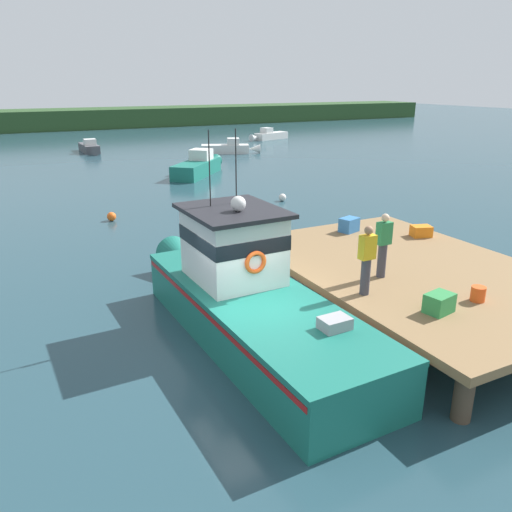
# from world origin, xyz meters

# --- Properties ---
(ground_plane) EXTENTS (200.00, 200.00, 0.00)m
(ground_plane) POSITION_xyz_m (0.00, 0.00, 0.00)
(ground_plane) COLOR #23424C
(dock) EXTENTS (6.00, 9.00, 1.20)m
(dock) POSITION_xyz_m (4.80, 0.00, 1.07)
(dock) COLOR #4C3D2D
(dock) RESTS_ON ground
(main_fishing_boat) EXTENTS (2.76, 9.85, 4.80)m
(main_fishing_boat) POSITION_xyz_m (0.19, 0.73, 1.01)
(main_fishing_boat) COLOR #196B5B
(main_fishing_boat) RESTS_ON ground
(crate_single_by_cleat) EXTENTS (0.67, 0.55, 0.42)m
(crate_single_by_cleat) POSITION_xyz_m (3.25, -2.36, 1.41)
(crate_single_by_cleat) COLOR #2D8442
(crate_single_by_cleat) RESTS_ON dock
(crate_stack_mid_dock) EXTENTS (0.70, 0.60, 0.46)m
(crate_stack_mid_dock) POSITION_xyz_m (5.28, 3.49, 1.43)
(crate_stack_mid_dock) COLOR #3370B2
(crate_stack_mid_dock) RESTS_ON dock
(crate_single_far) EXTENTS (0.71, 0.61, 0.34)m
(crate_single_far) POSITION_xyz_m (6.99, 2.01, 1.37)
(crate_single_far) COLOR orange
(crate_single_far) RESTS_ON dock
(bait_bucket) EXTENTS (0.32, 0.32, 0.34)m
(bait_bucket) POSITION_xyz_m (4.48, -2.32, 1.37)
(bait_bucket) COLOR #E04C19
(bait_bucket) RESTS_ON dock
(deckhand_by_the_boat) EXTENTS (0.36, 0.22, 1.63)m
(deckhand_by_the_boat) POSITION_xyz_m (3.53, -0.16, 2.06)
(deckhand_by_the_boat) COLOR #383842
(deckhand_by_the_boat) RESTS_ON dock
(deckhand_further_back) EXTENTS (0.36, 0.22, 1.63)m
(deckhand_further_back) POSITION_xyz_m (2.47, -0.85, 2.06)
(deckhand_further_back) COLOR #383842
(deckhand_further_back) RESTS_ON dock
(moored_boat_outer_mooring) EXTENTS (4.92, 2.33, 1.23)m
(moored_boat_outer_mooring) POSITION_xyz_m (21.40, 38.70, 0.42)
(moored_boat_outer_mooring) COLOR silver
(moored_boat_outer_mooring) RESTS_ON ground
(moored_boat_far_right) EXTENTS (1.21, 4.62, 1.17)m
(moored_boat_far_right) POSITION_xyz_m (2.79, 36.74, 0.40)
(moored_boat_far_right) COLOR #4C4C51
(moored_boat_far_right) RESTS_ON ground
(moored_boat_mid_harbor) EXTENTS (5.15, 5.50, 1.60)m
(moored_boat_mid_harbor) POSITION_xyz_m (7.25, 22.23, 0.55)
(moored_boat_mid_harbor) COLOR #196B5B
(moored_boat_mid_harbor) RESTS_ON ground
(moored_boat_near_channel) EXTENTS (4.98, 2.84, 1.27)m
(moored_boat_near_channel) POSITION_xyz_m (13.29, 30.80, 0.44)
(moored_boat_near_channel) COLOR silver
(moored_boat_near_channel) RESTS_ON ground
(mooring_buoy_outer) EXTENTS (0.39, 0.39, 0.39)m
(mooring_buoy_outer) POSITION_xyz_m (-0.46, 12.95, 0.20)
(mooring_buoy_outer) COLOR #EA5B19
(mooring_buoy_outer) RESTS_ON ground
(mooring_buoy_spare_mooring) EXTENTS (0.38, 0.38, 0.38)m
(mooring_buoy_spare_mooring) POSITION_xyz_m (8.22, 12.91, 0.19)
(mooring_buoy_spare_mooring) COLOR silver
(mooring_buoy_spare_mooring) RESTS_ON ground
(far_shoreline) EXTENTS (120.00, 8.00, 2.40)m
(far_shoreline) POSITION_xyz_m (0.00, 62.00, 1.20)
(far_shoreline) COLOR #284723
(far_shoreline) RESTS_ON ground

